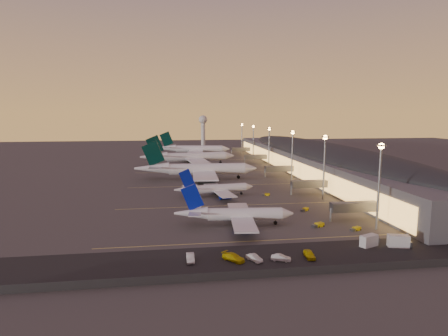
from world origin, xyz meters
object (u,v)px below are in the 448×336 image
at_px(catering_truck_b, 400,241).
at_px(service_van_e, 281,258).
at_px(baggage_tug_b, 318,225).
at_px(baggage_tug_c, 266,194).
at_px(airliner_wide_mid, 189,157).
at_px(service_van_c, 254,258).
at_px(airliner_narrow_south, 234,214).
at_px(airliner_wide_far, 193,149).
at_px(airliner_narrow_north, 215,189).
at_px(catering_truck_a, 370,241).
at_px(service_van_d, 309,254).
at_px(service_van_b, 233,257).
at_px(baggage_tug_d, 305,210).
at_px(baggage_tug_a, 356,229).
at_px(airliner_wide_near, 197,169).
at_px(service_van_a, 190,258).
at_px(radar_tower, 203,125).

relative_size(catering_truck_b, service_van_e, 1.32).
distance_m(baggage_tug_b, baggage_tug_c, 45.43).
distance_m(airliner_wide_mid, service_van_c, 169.61).
relative_size(airliner_narrow_south, airliner_wide_far, 0.60).
bearing_deg(airliner_narrow_north, service_van_e, -92.76).
bearing_deg(catering_truck_a, airliner_narrow_north, 95.09).
distance_m(airliner_narrow_south, service_van_d, 31.84).
height_order(baggage_tug_b, catering_truck_b, catering_truck_b).
bearing_deg(baggage_tug_c, airliner_wide_mid, 115.95).
bearing_deg(service_van_b, baggage_tug_b, -3.44).
relative_size(baggage_tug_b, baggage_tug_d, 1.24).
bearing_deg(baggage_tug_c, baggage_tug_a, -63.64).
relative_size(airliner_wide_near, baggage_tug_c, 18.36).
bearing_deg(airliner_wide_near, service_van_d, -77.56).
bearing_deg(service_van_c, airliner_narrow_south, 60.76).
height_order(baggage_tug_a, service_van_a, service_van_a).
xyz_separation_m(airliner_narrow_south, catering_truck_b, (39.16, -25.09, -1.93)).
xyz_separation_m(airliner_wide_near, service_van_b, (0.94, -111.72, -4.43)).
bearing_deg(baggage_tug_b, baggage_tug_d, 59.02).
xyz_separation_m(airliner_wide_far, service_van_e, (7.31, -229.40, -4.34)).
distance_m(radar_tower, catering_truck_b, 316.39).
bearing_deg(baggage_tug_b, catering_truck_a, -92.16).
distance_m(airliner_narrow_south, service_van_c, 28.97).
xyz_separation_m(airliner_wide_far, service_van_b, (-3.72, -227.75, -4.24)).
bearing_deg(baggage_tug_b, airliner_narrow_north, 96.30).
distance_m(airliner_wide_near, baggage_tug_d, 78.08).
xyz_separation_m(airliner_narrow_north, baggage_tug_b, (26.36, -46.96, -2.59)).
relative_size(service_van_c, service_van_d, 0.89).
distance_m(baggage_tug_d, service_van_e, 48.22).
height_order(airliner_narrow_north, airliner_wide_near, airliner_wide_near).
distance_m(airliner_wide_mid, catering_truck_b, 172.11).
bearing_deg(airliner_narrow_south, service_van_d, -59.70).
distance_m(airliner_wide_far, radar_tower, 93.08).
distance_m(baggage_tug_b, baggage_tug_d, 18.96).
distance_m(baggage_tug_c, service_van_d, 68.94).
relative_size(airliner_narrow_north, airliner_wide_mid, 0.53).
height_order(baggage_tug_c, catering_truck_b, catering_truck_b).
height_order(baggage_tug_b, baggage_tug_d, baggage_tug_b).
bearing_deg(catering_truck_b, baggage_tug_d, 122.24).
xyz_separation_m(service_van_d, service_van_e, (-7.34, -0.91, -0.11)).
distance_m(airliner_wide_near, airliner_wide_far, 116.13).
bearing_deg(baggage_tug_b, service_van_b, -166.04).
bearing_deg(airliner_wide_near, airliner_narrow_north, -81.00).
bearing_deg(baggage_tug_b, airliner_wide_mid, 79.55).
height_order(baggage_tug_b, service_van_e, service_van_e).
bearing_deg(radar_tower, service_van_d, -90.36).
bearing_deg(service_van_b, baggage_tug_d, 11.29).
relative_size(airliner_wide_near, service_van_b, 10.78).
relative_size(airliner_narrow_north, baggage_tug_c, 9.75).
relative_size(baggage_tug_a, catering_truck_a, 0.66).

